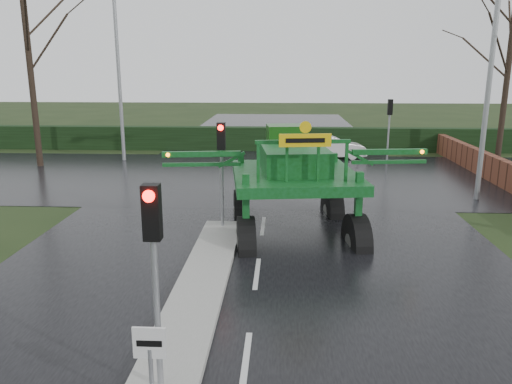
{
  "coord_description": "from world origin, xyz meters",
  "views": [
    {
      "loc": [
        0.61,
        -7.97,
        5.17
      ],
      "look_at": [
        -0.06,
        4.75,
        2.0
      ],
      "focal_mm": 35.0,
      "sensor_mm": 36.0,
      "label": 1
    }
  ],
  "objects_px": {
    "white_sedan": "(331,159)",
    "traffic_signal_far": "(390,116)",
    "crop_sprayer": "(245,173)",
    "keep_left_sign": "(150,355)",
    "traffic_signal_mid": "(221,152)",
    "traffic_signal_near": "(153,245)",
    "street_light_right": "(485,46)",
    "street_light_left_far": "(123,53)"
  },
  "relations": [
    {
      "from": "white_sedan",
      "to": "traffic_signal_far",
      "type": "bearing_deg",
      "value": -117.48
    },
    {
      "from": "crop_sprayer",
      "to": "keep_left_sign",
      "type": "bearing_deg",
      "value": -103.4
    },
    {
      "from": "traffic_signal_far",
      "to": "crop_sprayer",
      "type": "xyz_separation_m",
      "value": [
        -6.95,
        -13.8,
        -0.38
      ]
    },
    {
      "from": "traffic_signal_mid",
      "to": "white_sedan",
      "type": "relative_size",
      "value": 0.89
    },
    {
      "from": "traffic_signal_near",
      "to": "street_light_right",
      "type": "xyz_separation_m",
      "value": [
        9.49,
        13.01,
        3.4
      ]
    },
    {
      "from": "crop_sprayer",
      "to": "white_sedan",
      "type": "height_order",
      "value": "crop_sprayer"
    },
    {
      "from": "street_light_left_far",
      "to": "crop_sprayer",
      "type": "relative_size",
      "value": 1.2
    },
    {
      "from": "street_light_right",
      "to": "crop_sprayer",
      "type": "xyz_separation_m",
      "value": [
        -8.65,
        -5.79,
        -3.78
      ]
    },
    {
      "from": "traffic_signal_mid",
      "to": "street_light_right",
      "type": "relative_size",
      "value": 0.35
    },
    {
      "from": "traffic_signal_near",
      "to": "crop_sprayer",
      "type": "bearing_deg",
      "value": 83.3
    },
    {
      "from": "traffic_signal_mid",
      "to": "crop_sprayer",
      "type": "bearing_deg",
      "value": -56.47
    },
    {
      "from": "crop_sprayer",
      "to": "traffic_signal_far",
      "type": "bearing_deg",
      "value": 56.13
    },
    {
      "from": "traffic_signal_far",
      "to": "crop_sprayer",
      "type": "relative_size",
      "value": 0.42
    },
    {
      "from": "white_sedan",
      "to": "keep_left_sign",
      "type": "bearing_deg",
      "value": 162.16
    },
    {
      "from": "street_light_right",
      "to": "street_light_left_far",
      "type": "xyz_separation_m",
      "value": [
        -16.39,
        8.0,
        0.0
      ]
    },
    {
      "from": "traffic_signal_far",
      "to": "street_light_left_far",
      "type": "height_order",
      "value": "street_light_left_far"
    },
    {
      "from": "traffic_signal_far",
      "to": "street_light_left_far",
      "type": "relative_size",
      "value": 0.35
    },
    {
      "from": "traffic_signal_near",
      "to": "street_light_right",
      "type": "distance_m",
      "value": 16.46
    },
    {
      "from": "traffic_signal_far",
      "to": "crop_sprayer",
      "type": "bearing_deg",
      "value": 63.26
    },
    {
      "from": "keep_left_sign",
      "to": "street_light_right",
      "type": "distance_m",
      "value": 17.23
    },
    {
      "from": "traffic_signal_far",
      "to": "crop_sprayer",
      "type": "height_order",
      "value": "crop_sprayer"
    },
    {
      "from": "traffic_signal_mid",
      "to": "traffic_signal_far",
      "type": "height_order",
      "value": "same"
    },
    {
      "from": "keep_left_sign",
      "to": "traffic_signal_far",
      "type": "distance_m",
      "value": 22.93
    },
    {
      "from": "keep_left_sign",
      "to": "street_light_right",
      "type": "bearing_deg",
      "value": 54.88
    },
    {
      "from": "street_light_left_far",
      "to": "crop_sprayer",
      "type": "distance_m",
      "value": 16.26
    },
    {
      "from": "traffic_signal_mid",
      "to": "street_light_left_far",
      "type": "xyz_separation_m",
      "value": [
        -6.89,
        12.51,
        3.4
      ]
    },
    {
      "from": "traffic_signal_far",
      "to": "traffic_signal_near",
      "type": "bearing_deg",
      "value": 69.64
    },
    {
      "from": "traffic_signal_near",
      "to": "white_sedan",
      "type": "bearing_deg",
      "value": 77.84
    },
    {
      "from": "traffic_signal_mid",
      "to": "street_light_left_far",
      "type": "height_order",
      "value": "street_light_left_far"
    },
    {
      "from": "keep_left_sign",
      "to": "street_light_left_far",
      "type": "relative_size",
      "value": 0.14
    },
    {
      "from": "traffic_signal_mid",
      "to": "traffic_signal_far",
      "type": "bearing_deg",
      "value": 58.07
    },
    {
      "from": "traffic_signal_mid",
      "to": "crop_sprayer",
      "type": "relative_size",
      "value": 0.42
    },
    {
      "from": "traffic_signal_near",
      "to": "traffic_signal_mid",
      "type": "xyz_separation_m",
      "value": [
        0.0,
        8.5,
        0.0
      ]
    },
    {
      "from": "traffic_signal_near",
      "to": "street_light_right",
      "type": "bearing_deg",
      "value": 53.87
    },
    {
      "from": "street_light_right",
      "to": "keep_left_sign",
      "type": "bearing_deg",
      "value": -125.12
    },
    {
      "from": "keep_left_sign",
      "to": "street_light_right",
      "type": "height_order",
      "value": "street_light_right"
    },
    {
      "from": "street_light_right",
      "to": "street_light_left_far",
      "type": "height_order",
      "value": "same"
    },
    {
      "from": "traffic_signal_mid",
      "to": "traffic_signal_near",
      "type": "bearing_deg",
      "value": -90.0
    },
    {
      "from": "traffic_signal_near",
      "to": "white_sedan",
      "type": "xyz_separation_m",
      "value": [
        4.78,
        22.21,
        -2.59
      ]
    },
    {
      "from": "crop_sprayer",
      "to": "traffic_signal_mid",
      "type": "bearing_deg",
      "value": 116.4
    },
    {
      "from": "street_light_right",
      "to": "white_sedan",
      "type": "bearing_deg",
      "value": 117.12
    },
    {
      "from": "street_light_left_far",
      "to": "traffic_signal_far",
      "type": "bearing_deg",
      "value": 0.03
    }
  ]
}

